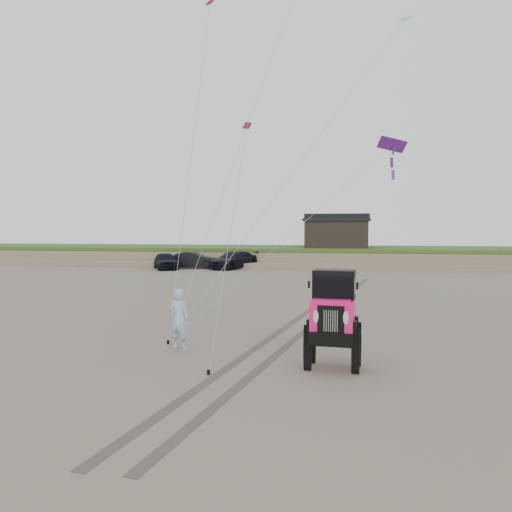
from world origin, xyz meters
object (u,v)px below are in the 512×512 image
Objects in this scene: truck_a at (166,261)px; cabin at (337,232)px; jeep at (333,330)px; truck_c at (234,260)px; man at (179,319)px; truck_b at (193,260)px.

cabin is at bearing 1.75° from truck_a.
truck_a is 0.84× the size of jeep.
cabin is 1.45× the size of truck_a.
man is (5.31, -29.48, 0.10)m from truck_c.
man is (9.02, -29.34, 0.14)m from truck_b.
truck_a reaches higher than truck_b.
cabin is at bearing -66.90° from truck_b.
man is at bearing -96.96° from truck_a.
jeep is at bearing -90.57° from truck_a.
truck_b is 0.84× the size of truck_c.
truck_b is 0.85× the size of jeep.
cabin is 3.64× the size of man.
jeep is (15.55, -29.15, 0.23)m from truck_a.
truck_b is (-12.58, -7.14, -2.50)m from cabin.
truck_a is 30.01m from man.
cabin is 1.19× the size of truck_c.
jeep is (0.91, -37.75, -2.25)m from cabin.
man is at bearing 168.49° from jeep.
jeep is at bearing -88.62° from cabin.
truck_b is 30.69m from man.
jeep reaches higher than truck_b.
truck_a is 2.53m from truck_b.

